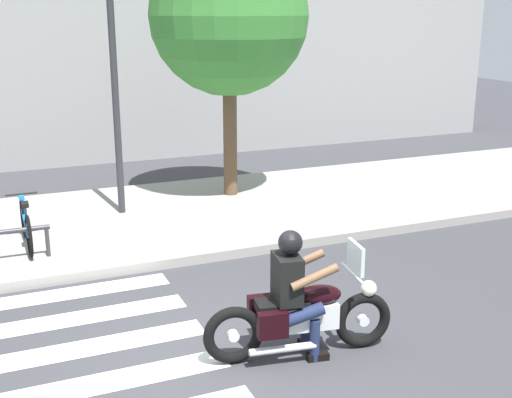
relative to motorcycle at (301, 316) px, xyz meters
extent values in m
plane|color=#38383D|center=(-0.91, 0.25, -0.46)|extent=(48.00, 48.00, 0.00)
cube|color=gray|center=(-0.91, 5.18, -0.39)|extent=(24.00, 4.40, 0.15)
cube|color=white|center=(-2.19, 0.25, -0.46)|extent=(2.80, 0.40, 0.01)
cube|color=white|center=(-2.19, 1.05, -0.46)|extent=(2.80, 0.40, 0.01)
cube|color=white|center=(-2.19, 1.85, -0.46)|extent=(2.80, 0.40, 0.01)
cube|color=white|center=(-2.19, 2.65, -0.46)|extent=(2.80, 0.40, 0.01)
torus|color=black|center=(0.72, -0.11, -0.14)|extent=(0.66, 0.22, 0.65)
cylinder|color=silver|center=(0.72, -0.11, -0.14)|extent=(0.13, 0.12, 0.12)
torus|color=black|center=(-0.74, 0.12, -0.14)|extent=(0.66, 0.22, 0.65)
cylinder|color=silver|center=(-0.74, 0.12, -0.14)|extent=(0.13, 0.12, 0.12)
cube|color=silver|center=(-0.01, 0.00, 0.00)|extent=(0.84, 0.40, 0.28)
ellipsoid|color=black|center=(0.19, -0.03, 0.22)|extent=(0.56, 0.36, 0.22)
cube|color=black|center=(-0.21, 0.04, 0.15)|extent=(0.60, 0.36, 0.10)
cube|color=black|center=(-0.34, 0.28, 0.04)|extent=(0.33, 0.17, 0.28)
cube|color=black|center=(-0.40, -0.16, 0.04)|extent=(0.33, 0.17, 0.28)
cylinder|color=silver|center=(0.57, -0.08, 0.44)|extent=(0.12, 0.62, 0.03)
sphere|color=white|center=(0.77, -0.11, 0.24)|extent=(0.18, 0.18, 0.18)
cube|color=silver|center=(0.60, -0.09, 0.62)|extent=(0.10, 0.40, 0.32)
cylinder|color=silver|center=(-0.28, -0.14, -0.27)|extent=(0.73, 0.19, 0.08)
cube|color=black|center=(-0.16, 0.03, 0.45)|extent=(0.32, 0.43, 0.52)
sphere|color=black|center=(-0.13, 0.02, 0.85)|extent=(0.26, 0.26, 0.26)
cylinder|color=brown|center=(0.10, 0.21, 0.53)|extent=(0.53, 0.17, 0.26)
cylinder|color=brown|center=(0.04, -0.22, 0.53)|extent=(0.53, 0.17, 0.26)
cylinder|color=#1E284C|center=(0.02, 0.16, 0.09)|extent=(0.46, 0.21, 0.24)
cylinder|color=#1E284C|center=(0.13, 0.14, -0.23)|extent=(0.11, 0.11, 0.48)
cube|color=black|center=(0.17, 0.14, -0.42)|extent=(0.25, 0.14, 0.08)
cylinder|color=#1E284C|center=(-0.03, -0.15, 0.09)|extent=(0.46, 0.21, 0.24)
cylinder|color=#1E284C|center=(0.09, -0.17, -0.23)|extent=(0.11, 0.11, 0.48)
cube|color=black|center=(0.12, -0.18, -0.42)|extent=(0.25, 0.14, 0.08)
torus|color=black|center=(-2.51, 4.84, 0.01)|extent=(0.06, 0.63, 0.63)
torus|color=black|center=(-2.49, 3.87, 0.01)|extent=(0.06, 0.63, 0.63)
cylinder|color=blue|center=(-2.50, 4.36, 0.07)|extent=(0.07, 0.87, 0.24)
cylinder|color=blue|center=(-2.50, 4.11, 0.23)|extent=(0.04, 0.04, 0.39)
cube|color=black|center=(-2.50, 4.11, 0.42)|extent=(0.10, 0.20, 0.06)
cylinder|color=black|center=(-2.50, 4.74, 0.42)|extent=(0.48, 0.04, 0.03)
cube|color=blue|center=(-2.51, 4.84, 0.35)|extent=(0.08, 0.28, 0.04)
cylinder|color=#333338|center=(-2.25, 3.81, -0.09)|extent=(0.06, 0.06, 0.45)
cylinder|color=#2D2D33|center=(-0.79, 5.58, 1.66)|extent=(0.12, 0.12, 4.25)
cylinder|color=brown|center=(1.45, 5.98, 0.80)|extent=(0.27, 0.27, 2.52)
sphere|color=#387F33|center=(1.45, 5.98, 3.09)|extent=(2.95, 2.95, 2.95)
camera|label=1|loc=(-2.97, -5.83, 3.18)|focal=46.43mm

